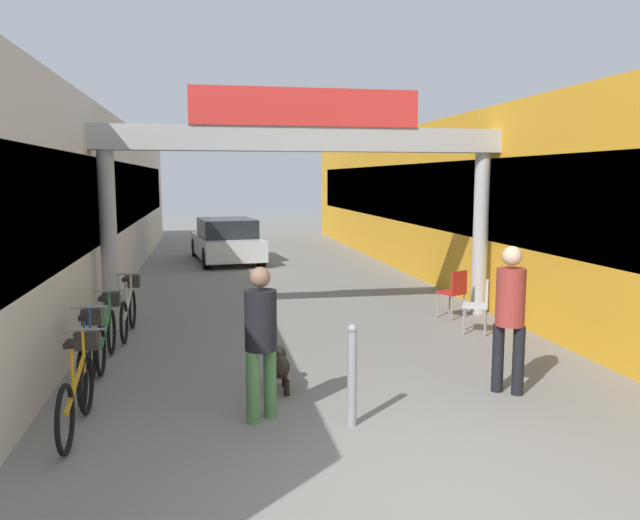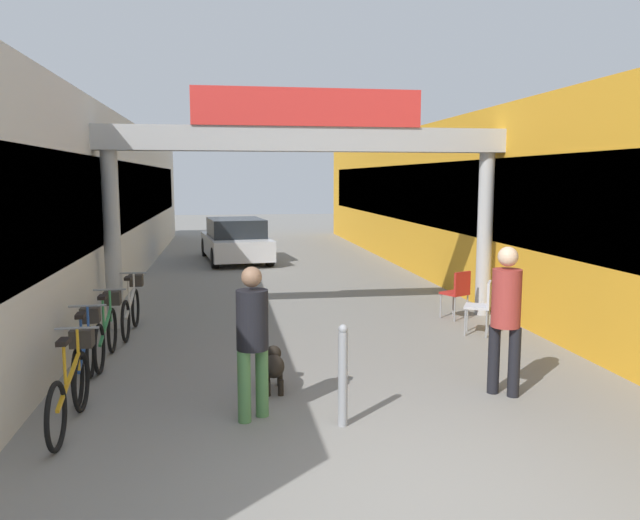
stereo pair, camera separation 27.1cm
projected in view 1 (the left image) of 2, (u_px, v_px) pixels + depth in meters
ground_plane at (435, 503)px, 4.95m from camera, size 80.00×80.00×0.00m
storefront_left at (58, 204)px, 14.50m from camera, size 3.00×26.00×3.91m
storefront_right at (469, 201)px, 16.33m from camera, size 3.00×26.00×3.91m
arcade_sign_gateway at (305, 158)px, 10.91m from camera, size 7.40×0.47×4.09m
pedestrian_with_dog at (261, 334)px, 6.55m from camera, size 0.47×0.47×1.65m
pedestrian_companion at (510, 309)px, 7.36m from camera, size 0.48×0.48×1.78m
dog_on_leash at (279, 365)px, 7.57m from camera, size 0.30×0.67×0.49m
bicycle_orange_nearest at (78, 387)px, 6.39m from camera, size 0.46×1.69×0.98m
bicycle_blue_second at (88, 355)px, 7.56m from camera, size 0.46×1.69×0.98m
bicycle_green_third at (107, 332)px, 8.70m from camera, size 0.46×1.69×0.98m
bicycle_silver_farthest at (129, 308)px, 10.28m from camera, size 0.46×1.69×0.98m
bollard_post_metal at (352, 374)px, 6.44m from camera, size 0.10×0.10×1.08m
cafe_chair_aluminium_nearer at (480, 302)px, 10.27m from camera, size 0.54×0.54×0.89m
cafe_chair_red_farther at (455, 289)px, 11.40m from camera, size 0.54×0.54×0.89m
parked_car_white at (227, 241)px, 19.22m from camera, size 2.22×4.18×1.33m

